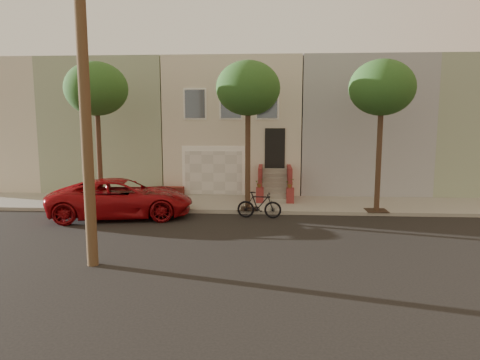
{
  "coord_description": "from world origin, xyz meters",
  "views": [
    {
      "loc": [
        1.87,
        -14.63,
        4.11
      ],
      "look_at": [
        0.72,
        3.0,
        1.54
      ],
      "focal_mm": 32.61,
      "sensor_mm": 36.0,
      "label": 1
    }
  ],
  "objects": [
    {
      "name": "motorcycle",
      "position": [
        1.53,
        2.84,
        0.54
      ],
      "size": [
        1.84,
        0.62,
        1.09
      ],
      "primitive_type": "imported",
      "rotation": [
        0.0,
        0.0,
        1.51
      ],
      "color": "black",
      "rests_on": "ground"
    },
    {
      "name": "tree_left",
      "position": [
        -5.5,
        3.9,
        5.26
      ],
      "size": [
        2.7,
        2.57,
        6.3
      ],
      "color": "#2D2116",
      "rests_on": "sidewalk"
    },
    {
      "name": "tree_mid",
      "position": [
        1.0,
        3.9,
        5.26
      ],
      "size": [
        2.7,
        2.57,
        6.3
      ],
      "color": "#2D2116",
      "rests_on": "sidewalk"
    },
    {
      "name": "tree_right",
      "position": [
        6.5,
        3.9,
        5.26
      ],
      "size": [
        2.7,
        2.57,
        6.3
      ],
      "color": "#2D2116",
      "rests_on": "sidewalk"
    },
    {
      "name": "pickup_truck",
      "position": [
        -4.12,
        2.65,
        0.8
      ],
      "size": [
        6.14,
        3.72,
        1.59
      ],
      "primitive_type": "imported",
      "rotation": [
        0.0,
        0.0,
        1.77
      ],
      "color": "maroon",
      "rests_on": "ground"
    },
    {
      "name": "ground",
      "position": [
        0.0,
        0.0,
        0.0
      ],
      "size": [
        90.0,
        90.0,
        0.0
      ],
      "primitive_type": "plane",
      "color": "black",
      "rests_on": "ground"
    },
    {
      "name": "house_row",
      "position": [
        0.0,
        11.19,
        3.64
      ],
      "size": [
        33.1,
        11.7,
        7.0
      ],
      "color": "beige",
      "rests_on": "sidewalk"
    },
    {
      "name": "sidewalk",
      "position": [
        0.0,
        5.35,
        0.07
      ],
      "size": [
        40.0,
        3.7,
        0.15
      ],
      "primitive_type": "cube",
      "color": "gray",
      "rests_on": "ground"
    }
  ]
}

